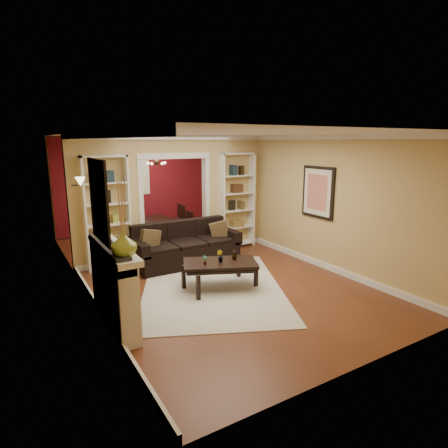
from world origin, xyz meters
TOP-DOWN VIEW (x-y plane):
  - floor at (0.00, 0.00)m, footprint 8.00×8.00m
  - ceiling at (0.00, 0.00)m, footprint 8.00×8.00m
  - wall_back at (0.00, 4.00)m, footprint 8.00×0.00m
  - wall_front at (0.00, -4.00)m, footprint 8.00×0.00m
  - wall_left at (-2.25, 0.00)m, footprint 0.00×8.00m
  - wall_right at (2.25, 0.00)m, footprint 0.00×8.00m
  - partition_wall at (0.00, 1.20)m, footprint 4.50×0.15m
  - red_back_panel at (0.00, 3.97)m, footprint 4.44×0.04m
  - dining_window at (0.00, 3.93)m, footprint 0.78×0.03m
  - area_rug at (-0.25, -0.99)m, footprint 3.58×4.06m
  - sofa at (-0.08, 0.45)m, footprint 2.25×0.97m
  - pillow_left at (-0.88, 0.43)m, footprint 0.43×0.21m
  - pillow_right at (0.72, 0.43)m, footprint 0.40×0.24m
  - coffee_table at (-0.14, -1.08)m, footprint 1.45×1.16m
  - plant_left at (-0.44, -1.08)m, footprint 0.11×0.10m
  - plant_center at (-0.14, -1.08)m, footprint 0.13×0.14m
  - plant_right at (0.16, -1.08)m, footprint 0.14×0.14m
  - bookshelf_left at (-1.55, 1.03)m, footprint 0.90×0.30m
  - bookshelf_right at (1.55, 1.03)m, footprint 0.90×0.30m
  - fireplace at (-2.09, -1.50)m, footprint 0.32×1.70m
  - vase at (-2.09, -2.08)m, footprint 0.40×0.40m
  - mirror at (-2.23, -1.50)m, footprint 0.03×0.95m
  - wall_sconce at (-2.15, 0.55)m, footprint 0.18×0.18m
  - framed_art at (2.21, -1.00)m, footprint 0.04×0.85m
  - dining_table at (0.13, 2.60)m, footprint 1.53×0.85m
  - dining_chair_nw at (-0.42, 2.30)m, footprint 0.53×0.53m
  - dining_chair_ne at (0.68, 2.30)m, footprint 0.43×0.43m
  - dining_chair_sw at (-0.42, 2.90)m, footprint 0.58×0.58m
  - dining_chair_se at (0.68, 2.90)m, footprint 0.56×0.56m
  - chandelier at (0.00, 2.70)m, footprint 0.50×0.50m

SIDE VIEW (x-z plane):
  - floor at x=0.00m, z-range 0.00..0.00m
  - area_rug at x=-0.25m, z-range 0.00..0.01m
  - coffee_table at x=-0.14m, z-range 0.00..0.49m
  - dining_table at x=0.13m, z-range 0.00..0.54m
  - dining_chair_ne at x=0.68m, z-range 0.00..0.77m
  - dining_chair_se at x=0.68m, z-range 0.00..0.87m
  - dining_chair_nw at x=-0.42m, z-range 0.00..0.88m
  - sofa at x=-0.08m, z-range 0.00..0.88m
  - dining_chair_sw at x=-0.42m, z-range 0.00..0.94m
  - plant_left at x=-0.44m, z-range 0.49..0.66m
  - plant_right at x=0.16m, z-range 0.49..0.66m
  - fireplace at x=-2.09m, z-range 0.00..1.16m
  - plant_center at x=-0.14m, z-range 0.49..0.69m
  - pillow_right at x=0.72m, z-range 0.43..0.82m
  - pillow_left at x=-0.88m, z-range 0.43..0.85m
  - bookshelf_left at x=-1.55m, z-range 0.00..2.30m
  - bookshelf_right at x=1.55m, z-range 0.00..2.30m
  - red_back_panel at x=0.00m, z-range 0.00..2.64m
  - vase at x=-2.09m, z-range 1.16..1.49m
  - wall_back at x=0.00m, z-range -2.65..5.35m
  - wall_front at x=0.00m, z-range -2.65..5.35m
  - wall_left at x=-2.25m, z-range -2.65..5.35m
  - wall_right at x=2.25m, z-range -2.65..5.35m
  - partition_wall at x=0.00m, z-range 0.00..2.70m
  - dining_window at x=0.00m, z-range 1.06..2.04m
  - framed_art at x=2.21m, z-range 1.02..2.08m
  - mirror at x=-2.23m, z-range 1.25..2.35m
  - wall_sconce at x=-2.15m, z-range 1.72..1.94m
  - chandelier at x=0.00m, z-range 1.87..2.17m
  - ceiling at x=0.00m, z-range 2.70..2.70m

